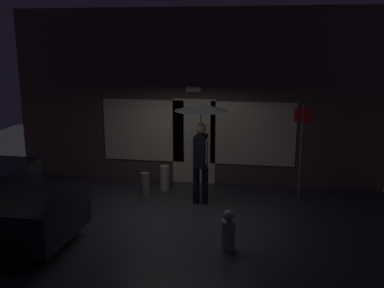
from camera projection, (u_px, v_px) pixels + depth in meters
name	position (u px, v px, depth m)	size (l,w,h in m)	color
ground_plane	(178.00, 214.00, 9.61)	(18.00, 18.00, 0.00)	#2D2D33
building_facade	(195.00, 98.00, 11.36)	(9.45, 0.48, 4.42)	brown
person_with_umbrella	(201.00, 128.00, 9.81)	(1.17, 1.17, 2.28)	black
street_sign_post	(302.00, 146.00, 10.17)	(0.40, 0.07, 2.24)	#595B60
sidewalk_bollard	(165.00, 178.00, 11.02)	(0.22, 0.22, 0.63)	#B2A899
sidewalk_bollard_2	(145.00, 185.00, 10.58)	(0.20, 0.20, 0.58)	slate
fire_hydrant	(228.00, 232.00, 7.87)	(0.25, 0.25, 0.75)	gray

